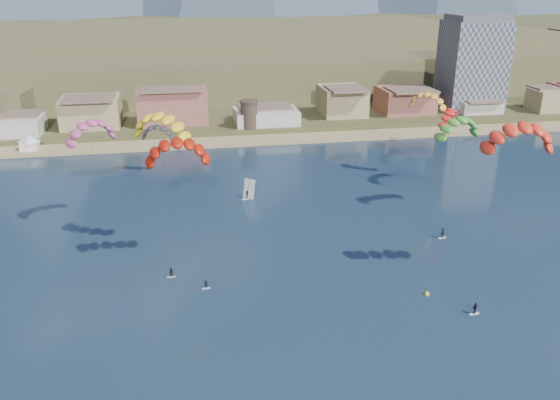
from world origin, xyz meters
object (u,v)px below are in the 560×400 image
watchtower (249,114)px  apartment_tower (473,63)px  windsurfer (248,193)px  buoy (427,294)px  kitesurfer_orange (520,132)px  kitesurfer_red (177,147)px  kitesurfer_green (459,125)px  kitesurfer_yellow (160,122)px

watchtower → apartment_tower: bearing=9.9°
windsurfer → buoy: bearing=-64.0°
apartment_tower → kitesurfer_orange: apartment_tower is taller
kitesurfer_orange → windsurfer: bearing=130.0°
apartment_tower → windsurfer: apartment_tower is taller
kitesurfer_orange → windsurfer: (-35.47, 42.31, -22.90)m
windsurfer → kitesurfer_red: bearing=-116.7°
kitesurfer_green → buoy: size_ratio=28.60×
apartment_tower → windsurfer: bearing=-141.7°
kitesurfer_red → windsurfer: size_ratio=5.30×
kitesurfer_yellow → kitesurfer_green: size_ratio=1.15×
kitesurfer_yellow → kitesurfer_orange: bearing=-21.6°
apartment_tower → kitesurfer_green: bearing=-119.4°
apartment_tower → kitesurfer_green: 95.04m
watchtower → kitesurfer_red: size_ratio=0.36×
windsurfer → kitesurfer_orange: bearing=-50.0°
kitesurfer_red → kitesurfer_orange: (49.87, -13.72, 3.57)m
kitesurfer_orange → kitesurfer_yellow: bearing=158.4°
watchtower → windsurfer: size_ratio=1.93×
watchtower → kitesurfer_yellow: bearing=-107.6°
watchtower → windsurfer: bearing=-97.6°
kitesurfer_orange → kitesurfer_green: (5.25, 28.49, -6.07)m
apartment_tower → buoy: apartment_tower is taller
kitesurfer_red → watchtower: bearing=75.4°
kitesurfer_red → kitesurfer_yellow: size_ratio=0.90×
watchtower → kitesurfer_red: kitesurfer_red is taller
kitesurfer_orange → kitesurfer_green: 29.60m
windsurfer → kitesurfer_green: bearing=-18.7°
kitesurfer_yellow → kitesurfer_green: 58.37m
kitesurfer_green → buoy: kitesurfer_green is taller
buoy → kitesurfer_green: bearing=59.3°
kitesurfer_orange → kitesurfer_green: size_ratio=1.22×
apartment_tower → kitesurfer_yellow: bearing=-139.0°
apartment_tower → windsurfer: size_ratio=7.17×
kitesurfer_red → kitesurfer_yellow: (-2.53, 7.06, 2.37)m
watchtower → windsurfer: 55.73m
watchtower → kitesurfer_orange: bearing=-73.9°
apartment_tower → kitesurfer_yellow: apartment_tower is taller
kitesurfer_red → kitesurfer_orange: kitesurfer_orange is taller
kitesurfer_green → windsurfer: 46.18m
watchtower → buoy: bearing=-81.6°
windsurfer → buoy: (22.05, -45.25, -1.28)m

